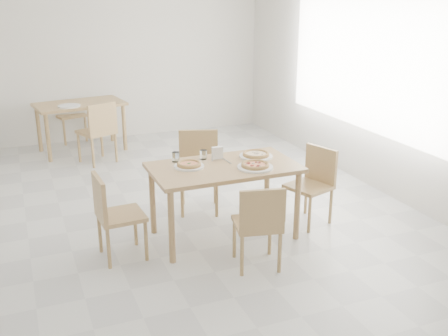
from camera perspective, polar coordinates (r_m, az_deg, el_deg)
name	(u,v)px	position (r m, az deg, el deg)	size (l,w,h in m)	color
room	(363,64)	(6.84, 14.85, 10.93)	(7.28, 7.00, 7.00)	silver
main_table	(224,174)	(5.12, 0.00, -0.67)	(1.43, 0.81, 0.75)	tan
chair_south	(259,221)	(4.58, 3.84, -5.82)	(0.47, 0.47, 0.80)	tan
chair_north	(199,165)	(5.86, -2.77, 0.35)	(0.56, 0.56, 0.89)	tan
chair_west	(112,211)	(4.86, -12.06, -4.61)	(0.42, 0.42, 0.81)	tan
chair_east	(314,180)	(5.60, 9.74, -1.26)	(0.51, 0.51, 0.81)	tan
plate_margherita	(189,166)	(5.05, -3.82, 0.18)	(0.29, 0.29, 0.02)	white
plate_mushroom	(256,156)	(5.36, 3.49, 1.30)	(0.34, 0.34, 0.02)	white
plate_pepperoni	(255,167)	(5.03, 3.41, 0.09)	(0.34, 0.34, 0.02)	white
pizza_margherita	(189,164)	(5.04, -3.82, 0.42)	(0.25, 0.25, 0.03)	#D9B166
pizza_mushroom	(256,154)	(5.35, 3.50, 1.53)	(0.36, 0.36, 0.03)	#D9B166
pizza_pepperoni	(255,165)	(5.02, 3.42, 0.34)	(0.34, 0.34, 0.03)	#D9B166
tumbler_a	(203,155)	(5.27, -2.25, 1.47)	(0.07, 0.07, 0.09)	white
tumbler_b	(176,157)	(5.21, -5.29, 1.21)	(0.07, 0.07, 0.10)	white
napkin_holder	(217,154)	(5.25, -0.73, 1.58)	(0.12, 0.06, 0.13)	silver
fork_a	(213,159)	(5.29, -1.26, 1.03)	(0.01, 0.17, 0.01)	silver
fork_b	(227,161)	(5.21, 0.37, 0.73)	(0.02, 0.19, 0.01)	silver
second_table	(80,109)	(8.27, -15.41, 6.17)	(1.38, 0.92, 0.75)	tan
chair_back_s	(99,128)	(7.60, -13.45, 4.21)	(0.57, 0.57, 0.89)	tan
chair_back_n	(67,110)	(8.97, -16.76, 6.04)	(0.54, 0.54, 0.87)	tan
plate_empty	(69,106)	(8.03, -16.51, 6.50)	(0.32, 0.32, 0.02)	white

